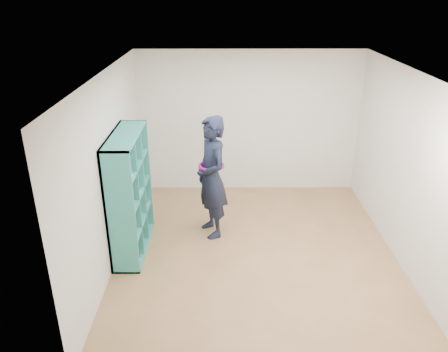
{
  "coord_description": "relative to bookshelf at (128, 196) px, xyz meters",
  "views": [
    {
      "loc": [
        -0.49,
        -5.39,
        3.59
      ],
      "look_at": [
        -0.46,
        0.3,
        1.1
      ],
      "focal_mm": 35.0,
      "sensor_mm": 36.0,
      "label": 1
    }
  ],
  "objects": [
    {
      "name": "floor",
      "position": [
        1.82,
        -0.15,
        -0.86
      ],
      "size": [
        4.5,
        4.5,
        0.0
      ],
      "primitive_type": "plane",
      "color": "olive",
      "rests_on": "ground"
    },
    {
      "name": "ceiling",
      "position": [
        1.82,
        -0.15,
        1.74
      ],
      "size": [
        4.5,
        4.5,
        0.0
      ],
      "primitive_type": "plane",
      "color": "white",
      "rests_on": "wall_back"
    },
    {
      "name": "wall_left",
      "position": [
        -0.18,
        -0.15,
        0.44
      ],
      "size": [
        0.02,
        4.5,
        2.6
      ],
      "primitive_type": "cube",
      "color": "silver",
      "rests_on": "floor"
    },
    {
      "name": "wall_right",
      "position": [
        3.82,
        -0.15,
        0.44
      ],
      "size": [
        0.02,
        4.5,
        2.6
      ],
      "primitive_type": "cube",
      "color": "silver",
      "rests_on": "floor"
    },
    {
      "name": "wall_back",
      "position": [
        1.82,
        2.1,
        0.44
      ],
      "size": [
        4.0,
        0.02,
        2.6
      ],
      "primitive_type": "cube",
      "color": "silver",
      "rests_on": "floor"
    },
    {
      "name": "wall_front",
      "position": [
        1.82,
        -2.4,
        0.44
      ],
      "size": [
        4.0,
        0.02,
        2.6
      ],
      "primitive_type": "cube",
      "color": "silver",
      "rests_on": "floor"
    },
    {
      "name": "bookshelf",
      "position": [
        0.0,
        0.0,
        0.0
      ],
      "size": [
        0.39,
        1.33,
        1.77
      ],
      "color": "teal",
      "rests_on": "floor"
    },
    {
      "name": "person",
      "position": [
        1.18,
        0.43,
        0.09
      ],
      "size": [
        0.68,
        0.81,
        1.89
      ],
      "rotation": [
        0.0,
        0.0,
        -1.18
      ],
      "color": "black",
      "rests_on": "floor"
    },
    {
      "name": "smartphone",
      "position": [
        1.01,
        0.47,
        0.21
      ],
      "size": [
        0.08,
        0.09,
        0.14
      ],
      "rotation": [
        0.48,
        0.0,
        0.69
      ],
      "color": "silver",
      "rests_on": "person"
    }
  ]
}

